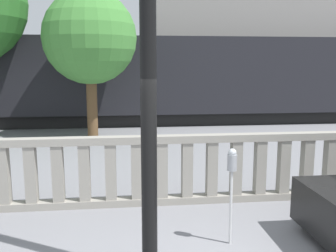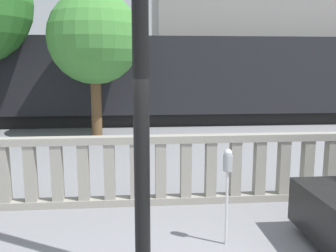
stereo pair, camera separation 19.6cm
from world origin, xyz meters
name	(u,v)px [view 2 (the right image)]	position (x,y,z in m)	size (l,w,h in m)	color
balustrade	(173,170)	(0.00, 3.37, 0.67)	(16.45, 0.24, 1.34)	gray
lamppost	(140,13)	(-0.64, 0.89, 3.24)	(0.43, 0.43, 6.01)	black
parking_meter	(228,171)	(0.61, 1.65, 1.13)	(0.14, 0.14, 1.46)	silver
train_near	(240,79)	(4.08, 13.36, 1.99)	(26.81, 2.67, 4.40)	black
train_far	(92,76)	(-3.75, 23.70, 1.82)	(20.82, 2.98, 4.04)	black
building_block	(250,14)	(6.69, 20.59, 5.81)	(12.20, 7.87, 11.63)	gray
tree_left	(94,38)	(-2.14, 10.47, 3.58)	(3.36, 3.36, 5.28)	brown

